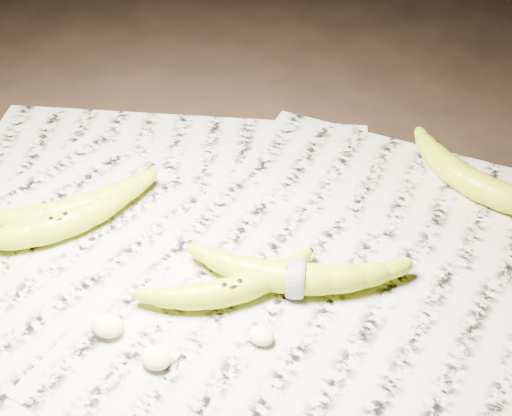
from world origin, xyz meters
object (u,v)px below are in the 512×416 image
at_px(banana_left_a, 60,223).
at_px(banana_left_b, 73,209).
at_px(banana_center, 232,289).
at_px(banana_upper_a, 491,189).
at_px(banana_taped, 296,276).
at_px(banana_upper_b, 458,171).

distance_m(banana_left_a, banana_left_b, 0.03).
bearing_deg(banana_center, banana_upper_a, 8.71).
distance_m(banana_taped, banana_upper_b, 0.29).
bearing_deg(banana_upper_a, banana_center, -114.41).
bearing_deg(banana_left_a, banana_center, -55.26).
xyz_separation_m(banana_center, banana_upper_a, (0.23, 0.29, 0.00)).
relative_size(banana_center, banana_upper_b, 1.01).
height_order(banana_left_a, banana_taped, banana_taped).
relative_size(banana_taped, banana_upper_b, 1.26).
xyz_separation_m(banana_left_a, banana_upper_a, (0.46, 0.28, 0.00)).
distance_m(banana_left_a, banana_upper_a, 0.54).
height_order(banana_center, banana_taped, banana_taped).
bearing_deg(banana_left_b, banana_left_a, -137.87).
bearing_deg(banana_upper_a, banana_upper_b, 169.43).
relative_size(banana_upper_a, banana_upper_b, 1.12).
height_order(banana_center, banana_upper_b, banana_upper_b).
bearing_deg(banana_upper_b, banana_upper_a, 5.76).
bearing_deg(banana_left_b, banana_upper_a, -19.46).
bearing_deg(banana_upper_a, banana_taped, -110.97).
bearing_deg(banana_taped, banana_left_b, 163.65).
height_order(banana_left_b, banana_center, banana_left_b).
distance_m(banana_left_b, banana_upper_a, 0.53).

